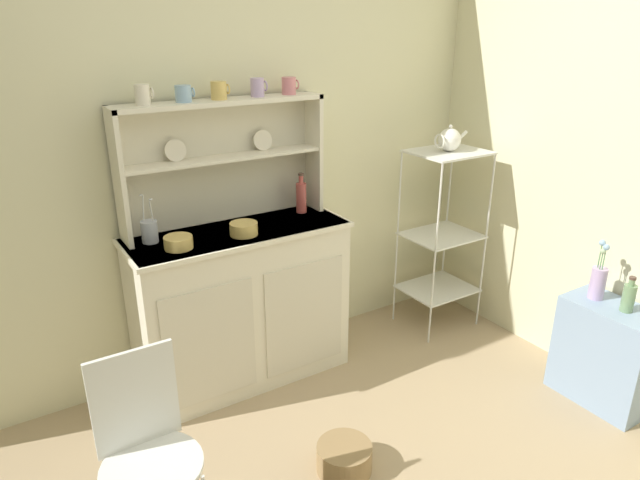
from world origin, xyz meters
TOP-DOWN VIEW (x-y plane):
  - wall_back at (0.00, 1.62)m, footprint 3.84×0.05m
  - hutch_cabinet at (-0.09, 1.37)m, footprint 1.17×0.45m
  - hutch_shelf_unit at (-0.09, 1.53)m, footprint 1.10×0.18m
  - bakers_rack at (1.27, 1.25)m, footprint 0.45×0.37m
  - side_shelf_blue at (1.44, 0.15)m, footprint 0.28×0.48m
  - wire_chair at (-0.86, 0.50)m, footprint 0.36×0.36m
  - floor_basket at (-0.02, 0.46)m, footprint 0.25×0.25m
  - cup_cream_0 at (-0.47, 1.49)m, footprint 0.08×0.07m
  - cup_sky_1 at (-0.27, 1.49)m, footprint 0.09×0.08m
  - cup_gold_2 at (-0.09, 1.49)m, footprint 0.09×0.08m
  - cup_lilac_3 at (0.12, 1.49)m, footprint 0.08×0.07m
  - cup_rose_4 at (0.30, 1.49)m, footprint 0.09×0.07m
  - bowl_mixing_large at (-0.43, 1.29)m, footprint 0.14×0.14m
  - bowl_floral_medium at (-0.09, 1.29)m, footprint 0.14×0.14m
  - jam_bottle at (0.35, 1.45)m, footprint 0.06×0.06m
  - utensil_jar at (-0.52, 1.45)m, footprint 0.08×0.08m
  - porcelain_teapot at (1.27, 1.25)m, footprint 0.23×0.14m
  - flower_vase at (1.44, 0.27)m, footprint 0.08×0.08m
  - oil_bottle at (1.44, 0.11)m, footprint 0.06×0.06m

SIDE VIEW (x-z plane):
  - floor_basket at x=-0.02m, z-range 0.00..0.13m
  - side_shelf_blue at x=1.44m, z-range 0.00..0.56m
  - hutch_cabinet at x=-0.09m, z-range 0.01..0.91m
  - wire_chair at x=-0.86m, z-range 0.09..0.94m
  - oil_bottle at x=1.44m, z-range 0.54..0.73m
  - flower_vase at x=1.44m, z-range 0.50..0.82m
  - bakers_rack at x=1.27m, z-range 0.11..1.29m
  - bowl_mixing_large at x=-0.43m, z-range 0.89..0.95m
  - bowl_floral_medium at x=-0.09m, z-range 0.89..0.96m
  - utensil_jar at x=-0.52m, z-range 0.83..1.07m
  - jam_bottle at x=0.35m, z-range 0.87..1.10m
  - porcelain_teapot at x=1.27m, z-range 1.17..1.33m
  - wall_back at x=0.00m, z-range 0.00..2.50m
  - hutch_shelf_unit at x=-0.09m, z-range 0.95..1.61m
  - cup_sky_1 at x=-0.27m, z-range 1.55..1.63m
  - cup_gold_2 at x=-0.09m, z-range 1.55..1.64m
  - cup_rose_4 at x=0.30m, z-range 1.55..1.64m
  - cup_lilac_3 at x=0.12m, z-range 1.55..1.64m
  - cup_cream_0 at x=-0.47m, z-range 1.55..1.64m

